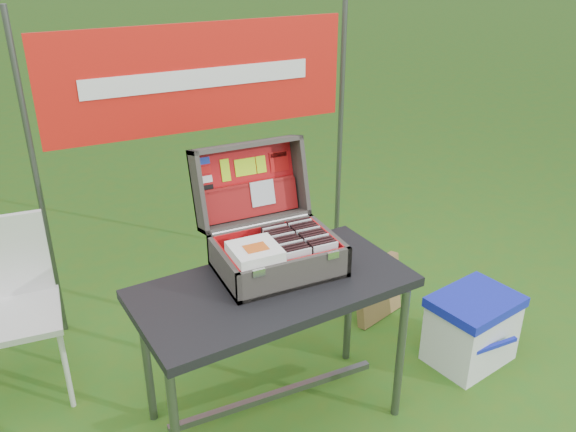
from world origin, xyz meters
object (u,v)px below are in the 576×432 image
suitcase (272,215)px  chair (15,319)px  cooler (472,329)px  cardboard_box (378,290)px  table (274,353)px

suitcase → chair: bearing=155.9°
suitcase → cooler: size_ratio=1.23×
cardboard_box → suitcase: bearing=-176.6°
cardboard_box → chair: bearing=156.6°
chair → table: bearing=-28.6°
suitcase → chair: (-1.04, 0.47, -0.50)m
table → chair: chair is taller
table → cardboard_box: bearing=23.3°
suitcase → chair: 1.25m
suitcase → cooler: 1.26m
suitcase → cardboard_box: 1.13m
table → cooler: (1.06, -0.05, -0.17)m
suitcase → cooler: bearing=-11.7°
cooler → table: bearing=165.3°
cardboard_box → cooler: bearing=-86.3°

